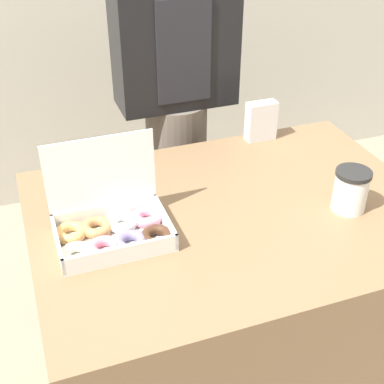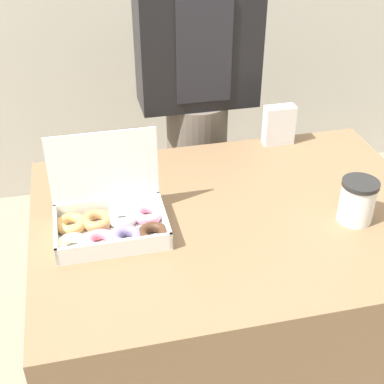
# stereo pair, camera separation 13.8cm
# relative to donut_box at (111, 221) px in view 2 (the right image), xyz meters

# --- Properties ---
(table) EXTENTS (1.11, 0.81, 0.77)m
(table) POSITION_rel_donut_box_xyz_m (0.34, 0.01, -0.42)
(table) COLOR brown
(table) RESTS_ON ground_plane
(donut_box) EXTENTS (0.32, 0.21, 0.25)m
(donut_box) POSITION_rel_donut_box_xyz_m (0.00, 0.00, 0.00)
(donut_box) COLOR white
(donut_box) RESTS_ON table
(coffee_cup) EXTENTS (0.10, 0.10, 0.12)m
(coffee_cup) POSITION_rel_donut_box_xyz_m (0.65, -0.09, 0.03)
(coffee_cup) COLOR white
(coffee_cup) RESTS_ON table
(napkin_holder) EXTENTS (0.10, 0.05, 0.13)m
(napkin_holder) POSITION_rel_donut_box_xyz_m (0.60, 0.37, 0.03)
(napkin_holder) COLOR silver
(napkin_holder) RESTS_ON table
(person_customer) EXTENTS (0.42, 0.23, 1.60)m
(person_customer) POSITION_rel_donut_box_xyz_m (0.38, 0.63, 0.06)
(person_customer) COLOR #665B51
(person_customer) RESTS_ON ground_plane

